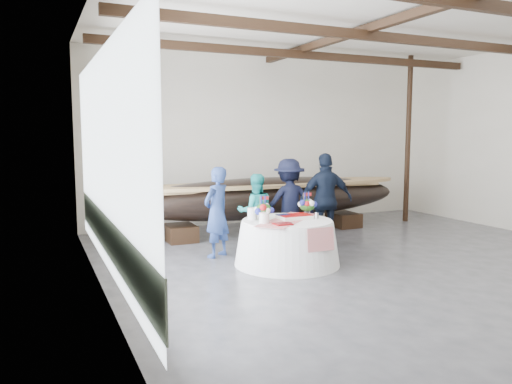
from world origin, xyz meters
name	(u,v)px	position (x,y,z in m)	size (l,w,h in m)	color
floor	(416,275)	(0.00, 0.00, 0.00)	(10.00, 12.00, 0.01)	#3D3D42
wall_back	(266,140)	(0.00, 6.00, 2.25)	(10.00, 0.02, 4.50)	silver
wall_left	(111,146)	(-5.00, 0.00, 2.25)	(0.02, 12.00, 4.50)	silver
ceiling	(426,3)	(0.00, 0.00, 4.50)	(10.00, 12.00, 0.01)	white
pavilion_structure	(394,42)	(0.00, 0.76, 4.00)	(9.80, 11.76, 4.50)	black
open_bay	(105,174)	(-4.95, 1.00, 1.83)	(0.03, 7.00, 3.20)	silver
longboat_display	(268,198)	(-0.74, 4.33, 0.87)	(7.30, 1.46, 1.37)	black
banquet_table	(287,242)	(-1.69, 1.53, 0.42)	(1.94, 1.94, 0.83)	white
tabletop_items	(284,211)	(-1.68, 1.67, 0.98)	(1.71, 1.60, 0.40)	red
guest_woman_blue	(217,212)	(-2.67, 2.61, 0.89)	(0.65, 0.42, 1.77)	navy
guest_woman_teal	(255,212)	(-1.71, 2.91, 0.79)	(0.77, 0.60, 1.58)	#21AEAB
guest_man_left	(289,202)	(-0.89, 2.97, 0.94)	(1.21, 0.70, 1.88)	black
guest_man_right	(326,200)	(-0.22, 2.54, 1.00)	(1.17, 0.49, 2.00)	black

